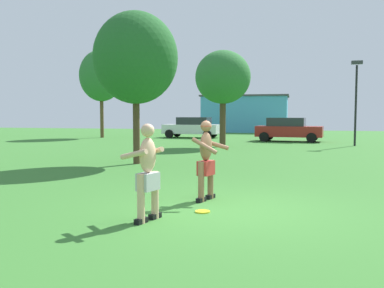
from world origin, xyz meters
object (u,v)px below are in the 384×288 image
object	(u,v)px
frisbee	(203,212)
lamp_post	(356,93)
car_white_near_post	(192,127)
player_in_gray	(148,170)
car_red_mid_lot	(288,129)
tree_left_field	(136,58)
tree_right_field	(101,76)
tree_behind_players	(223,78)
player_with_cap	(206,156)

from	to	relation	value
frisbee	lamp_post	xyz separation A→B (m)	(5.00, 17.84, 3.02)
lamp_post	car_white_near_post	bearing A→B (deg)	152.24
player_in_gray	car_red_mid_lot	xyz separation A→B (m)	(2.02, 21.80, -0.06)
car_red_mid_lot	tree_left_field	bearing A→B (deg)	-110.34
player_in_gray	lamp_post	distance (m)	19.68
player_in_gray	lamp_post	bearing A→B (deg)	72.81
lamp_post	tree_right_field	size ratio (longest dim) A/B	0.72
car_red_mid_lot	tree_left_field	xyz separation A→B (m)	(-5.24, -14.13, 3.03)
car_red_mid_lot	tree_behind_players	world-z (taller)	tree_behind_players
frisbee	tree_right_field	size ratio (longest dim) A/B	0.04
car_white_near_post	lamp_post	size ratio (longest dim) A/B	0.91
tree_right_field	tree_behind_players	size ratio (longest dim) A/B	1.26
car_red_mid_lot	lamp_post	bearing A→B (deg)	-39.63
player_with_cap	player_in_gray	bearing A→B (deg)	-107.89
lamp_post	tree_right_field	distance (m)	18.42
player_in_gray	tree_right_field	xyz separation A→B (m)	(-12.06, 22.91, 3.86)
frisbee	lamp_post	distance (m)	18.78
car_white_near_post	tree_behind_players	size ratio (longest dim) A/B	0.82
lamp_post	tree_behind_players	world-z (taller)	tree_behind_players
frisbee	tree_right_field	bearing A→B (deg)	120.19
car_red_mid_lot	tree_behind_players	bearing A→B (deg)	-122.98
player_with_cap	lamp_post	distance (m)	17.67
lamp_post	car_red_mid_lot	bearing A→B (deg)	140.37
lamp_post	frisbee	bearing A→B (deg)	-105.67
frisbee	player_with_cap	bearing A→B (deg)	98.41
frisbee	car_red_mid_lot	world-z (taller)	car_red_mid_lot
car_white_near_post	tree_right_field	distance (m)	8.01
tree_behind_players	car_white_near_post	bearing A→B (deg)	114.85
tree_left_field	tree_behind_players	xyz separation A→B (m)	(1.72, 8.71, -0.01)
player_with_cap	tree_right_field	xyz separation A→B (m)	(-12.68, 20.99, 3.80)
car_red_mid_lot	tree_right_field	distance (m)	14.65
frisbee	tree_right_field	xyz separation A→B (m)	(-12.84, 22.07, 4.73)
tree_left_field	frisbee	bearing A→B (deg)	-59.65
player_with_cap	car_white_near_post	distance (m)	23.33
car_red_mid_lot	tree_right_field	bearing A→B (deg)	175.51
car_red_mid_lot	player_with_cap	bearing A→B (deg)	-94.02
player_with_cap	tree_behind_players	size ratio (longest dim) A/B	0.32
car_white_near_post	car_red_mid_lot	world-z (taller)	same
lamp_post	tree_behind_players	distance (m)	7.68
player_with_cap	tree_left_field	distance (m)	7.51
player_with_cap	tree_left_field	xyz separation A→B (m)	(-3.84, 5.76, 2.91)
player_in_gray	car_white_near_post	bearing A→B (deg)	102.12
lamp_post	tree_left_field	bearing A→B (deg)	-129.28
frisbee	player_in_gray	bearing A→B (deg)	-132.65
player_with_cap	tree_right_field	distance (m)	24.82
player_in_gray	car_white_near_post	distance (m)	25.05
tree_left_field	tree_right_field	bearing A→B (deg)	120.13
frisbee	tree_behind_players	bearing A→B (deg)	98.34
frisbee	car_white_near_post	size ratio (longest dim) A/B	0.06
tree_left_field	tree_behind_players	size ratio (longest dim) A/B	1.03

